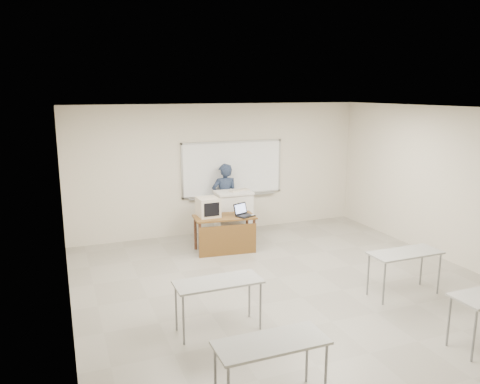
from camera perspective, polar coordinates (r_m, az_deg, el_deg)
name	(u,v)px	position (r m, az deg, el deg)	size (l,w,h in m)	color
floor	(302,298)	(7.84, 7.54, -12.64)	(7.00, 8.00, 0.01)	gray
whiteboard	(233,169)	(11.00, -0.92, 2.81)	(2.48, 0.10, 1.31)	white
student_desks	(353,291)	(6.53, 13.57, -11.67)	(4.40, 2.20, 0.73)	gray
instructor_desk	(226,228)	(9.63, -1.69, -4.46)	(1.25, 0.63, 0.75)	brown
podium	(234,216)	(10.40, -0.80, -2.94)	(0.79, 0.58, 1.11)	beige
crt_monitor	(208,207)	(9.63, -3.94, -1.84)	(0.43, 0.47, 0.40)	#BDAF9B
laptop	(245,213)	(9.67, 0.56, -2.57)	(0.34, 0.32, 0.25)	black
mouse	(253,215)	(9.67, 1.55, -2.82)	(0.10, 0.06, 0.04)	gray
keyboard	(239,190)	(10.35, -0.10, 0.22)	(0.47, 0.16, 0.03)	#BDAF9B
presenter	(225,199)	(10.85, -1.87, -0.83)	(0.61, 0.40, 1.66)	black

